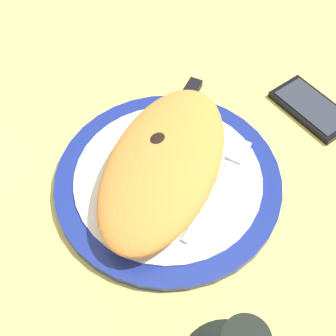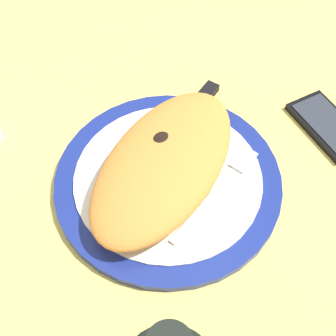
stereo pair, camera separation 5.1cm
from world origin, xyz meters
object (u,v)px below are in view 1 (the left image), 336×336
calzone (162,165)px  fork (223,177)px  knife (175,117)px  smartphone (312,108)px  plate (168,180)px

calzone → fork: (4.31, -6.76, -2.24)cm
calzone → fork: 8.32cm
knife → smartphone: size_ratio=1.70×
fork → smartphone: bearing=-11.8°
calzone → knife: (9.09, 4.30, -1.95)cm
plate → fork: fork is taller
plate → smartphone: bearing=-23.4°
knife → plate: bearing=-150.5°
smartphone → knife: bearing=134.1°
calzone → knife: calzone is taller
plate → knife: knife is taller
calzone → fork: bearing=-57.4°
calzone → smartphone: 26.31cm
calzone → smartphone: bearing=-24.5°
calzone → plate: bearing=-65.3°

